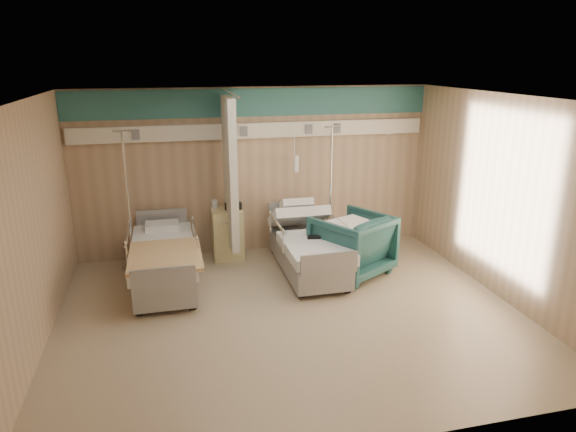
{
  "coord_description": "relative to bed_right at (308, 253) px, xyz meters",
  "views": [
    {
      "loc": [
        -1.46,
        -5.93,
        3.26
      ],
      "look_at": [
        0.11,
        0.6,
        1.17
      ],
      "focal_mm": 32.0,
      "sensor_mm": 36.0,
      "label": 1
    }
  ],
  "objects": [
    {
      "name": "call_remote",
      "position": [
        0.03,
        -0.21,
        0.34
      ],
      "size": [
        0.21,
        0.12,
        0.04
      ],
      "primitive_type": "cube",
      "rotation": [
        0.0,
        0.0,
        -0.17
      ],
      "color": "black",
      "rests_on": "bed_right"
    },
    {
      "name": "waffle_blanket",
      "position": [
        0.62,
        -0.19,
        0.68
      ],
      "size": [
        0.77,
        0.74,
        0.07
      ],
      "primitive_type": "cube",
      "rotation": [
        0.0,
        0.0,
        3.54
      ],
      "color": "white",
      "rests_on": "visitor_armchair"
    },
    {
      "name": "iv_stand_right",
      "position": [
        0.61,
        0.79,
        0.13
      ],
      "size": [
        0.39,
        0.39,
        2.19
      ],
      "rotation": [
        0.0,
        0.0,
        -0.02
      ],
      "color": "silver",
      "rests_on": "ground"
    },
    {
      "name": "tan_blanket",
      "position": [
        -2.17,
        -0.46,
        0.34
      ],
      "size": [
        0.98,
        1.23,
        0.04
      ],
      "primitive_type": "cube",
      "rotation": [
        0.0,
        0.0,
        -0.0
      ],
      "color": "tan",
      "rests_on": "bed_left"
    },
    {
      "name": "bed_left",
      "position": [
        -2.2,
        0.0,
        0.0
      ],
      "size": [
        1.0,
        2.16,
        0.63
      ],
      "primitive_type": null,
      "color": "silver",
      "rests_on": "ground"
    },
    {
      "name": "ground",
      "position": [
        -0.6,
        -1.3,
        -0.32
      ],
      "size": [
        6.0,
        5.0,
        0.0
      ],
      "primitive_type": "cube",
      "color": "gray",
      "rests_on": "ground"
    },
    {
      "name": "toiletry_bag",
      "position": [
        -1.04,
        0.85,
        0.6
      ],
      "size": [
        0.28,
        0.23,
        0.13
      ],
      "primitive_type": "cube",
      "rotation": [
        0.0,
        0.0,
        0.41
      ],
      "color": "black",
      "rests_on": "bedside_cabinet"
    },
    {
      "name": "bed_right",
      "position": [
        0.0,
        0.0,
        0.0
      ],
      "size": [
        1.0,
        2.16,
        0.63
      ],
      "primitive_type": null,
      "color": "silver",
      "rests_on": "ground"
    },
    {
      "name": "iv_stand_left",
      "position": [
        -2.68,
        0.77,
        0.14
      ],
      "size": [
        0.4,
        0.4,
        2.22
      ],
      "rotation": [
        0.0,
        0.0,
        -0.3
      ],
      "color": "silver",
      "rests_on": "ground"
    },
    {
      "name": "room_walls",
      "position": [
        -0.63,
        -1.05,
        1.55
      ],
      "size": [
        6.04,
        5.04,
        2.82
      ],
      "color": "tan",
      "rests_on": "ground"
    },
    {
      "name": "bedside_cabinet",
      "position": [
        -1.15,
        0.9,
        0.11
      ],
      "size": [
        0.5,
        0.48,
        0.85
      ],
      "primitive_type": "cube",
      "color": "#D0C382",
      "rests_on": "ground"
    },
    {
      "name": "white_cup",
      "position": [
        -1.33,
        1.02,
        0.61
      ],
      "size": [
        0.1,
        0.1,
        0.14
      ],
      "primitive_type": "cylinder",
      "rotation": [
        0.0,
        0.0,
        0.03
      ],
      "color": "white",
      "rests_on": "bedside_cabinet"
    },
    {
      "name": "visitor_armchair",
      "position": [
        0.65,
        -0.2,
        0.16
      ],
      "size": [
        1.41,
        1.42,
        0.96
      ],
      "primitive_type": "imported",
      "rotation": [
        0.0,
        0.0,
        3.66
      ],
      "color": "#1D4A4A",
      "rests_on": "ground"
    }
  ]
}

